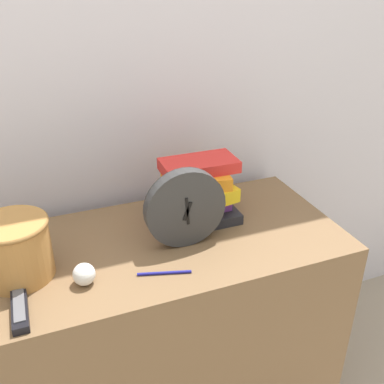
{
  "coord_description": "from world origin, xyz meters",
  "views": [
    {
      "loc": [
        -0.2,
        -0.79,
        1.44
      ],
      "look_at": [
        0.22,
        0.28,
        0.84
      ],
      "focal_mm": 42.0,
      "sensor_mm": 36.0,
      "label": 1
    }
  ],
  "objects_px": {
    "desk_clock": "(185,208)",
    "book_stack": "(196,192)",
    "basket": "(15,248)",
    "crumpled_paper_ball": "(84,274)",
    "tv_remote": "(20,309)",
    "pen": "(164,273)"
  },
  "relations": [
    {
      "from": "crumpled_paper_ball",
      "to": "basket",
      "type": "bearing_deg",
      "value": 147.81
    },
    {
      "from": "tv_remote",
      "to": "crumpled_paper_ball",
      "type": "bearing_deg",
      "value": 17.48
    },
    {
      "from": "basket",
      "to": "pen",
      "type": "relative_size",
      "value": 1.33
    },
    {
      "from": "tv_remote",
      "to": "pen",
      "type": "distance_m",
      "value": 0.36
    },
    {
      "from": "desk_clock",
      "to": "book_stack",
      "type": "relative_size",
      "value": 0.93
    },
    {
      "from": "crumpled_paper_ball",
      "to": "pen",
      "type": "relative_size",
      "value": 0.42
    },
    {
      "from": "book_stack",
      "to": "basket",
      "type": "xyz_separation_m",
      "value": [
        -0.53,
        -0.11,
        -0.0
      ]
    },
    {
      "from": "basket",
      "to": "pen",
      "type": "height_order",
      "value": "basket"
    },
    {
      "from": "basket",
      "to": "tv_remote",
      "type": "relative_size",
      "value": 1.18
    },
    {
      "from": "crumpled_paper_ball",
      "to": "book_stack",
      "type": "bearing_deg",
      "value": 27.84
    },
    {
      "from": "desk_clock",
      "to": "crumpled_paper_ball",
      "type": "relative_size",
      "value": 4.04
    },
    {
      "from": "desk_clock",
      "to": "crumpled_paper_ball",
      "type": "xyz_separation_m",
      "value": [
        -0.3,
        -0.08,
        -0.09
      ]
    },
    {
      "from": "book_stack",
      "to": "basket",
      "type": "distance_m",
      "value": 0.54
    },
    {
      "from": "desk_clock",
      "to": "basket",
      "type": "bearing_deg",
      "value": 177.64
    },
    {
      "from": "book_stack",
      "to": "tv_remote",
      "type": "xyz_separation_m",
      "value": [
        -0.54,
        -0.25,
        -0.08
      ]
    },
    {
      "from": "book_stack",
      "to": "basket",
      "type": "bearing_deg",
      "value": -168.45
    },
    {
      "from": "book_stack",
      "to": "tv_remote",
      "type": "distance_m",
      "value": 0.6
    },
    {
      "from": "book_stack",
      "to": "basket",
      "type": "height_order",
      "value": "book_stack"
    },
    {
      "from": "desk_clock",
      "to": "crumpled_paper_ball",
      "type": "height_order",
      "value": "desk_clock"
    },
    {
      "from": "desk_clock",
      "to": "pen",
      "type": "height_order",
      "value": "desk_clock"
    },
    {
      "from": "basket",
      "to": "tv_remote",
      "type": "xyz_separation_m",
      "value": [
        -0.01,
        -0.14,
        -0.08
      ]
    },
    {
      "from": "desk_clock",
      "to": "basket",
      "type": "relative_size",
      "value": 1.27
    }
  ]
}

